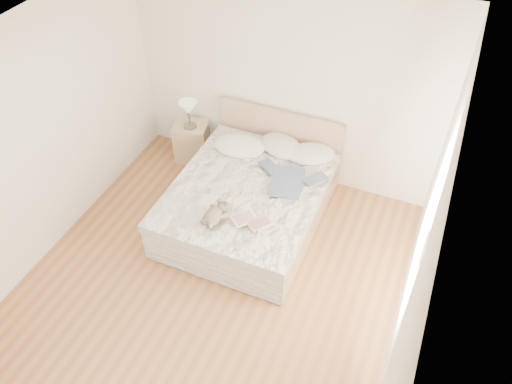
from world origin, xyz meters
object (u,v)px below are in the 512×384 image
table_lamp (188,109)px  photo_book (236,150)px  bed (250,200)px  teddy_bear (213,219)px  nightstand (192,141)px  childrens_book (252,221)px

table_lamp → photo_book: (0.83, -0.31, -0.21)m
bed → teddy_bear: bed is taller
nightstand → photo_book: bearing=-22.1°
bed → nightstand: size_ratio=3.83×
table_lamp → photo_book: bearing=-20.4°
nightstand → table_lamp: size_ratio=1.42×
childrens_book → teddy_bear: size_ratio=1.19×
nightstand → childrens_book: (1.53, -1.40, 0.35)m
nightstand → childrens_book: 2.11m
nightstand → photo_book: (0.86, -0.35, 0.35)m
bed → childrens_book: (0.28, -0.60, 0.32)m
bed → photo_book: (-0.39, 0.46, 0.32)m
photo_book → childrens_book: size_ratio=0.74×
bed → photo_book: bearing=130.5°
table_lamp → teddy_bear: bearing=-53.6°
nightstand → photo_book: size_ratio=1.97×
nightstand → teddy_bear: (1.14, -1.55, 0.37)m
table_lamp → childrens_book: size_ratio=1.03×
table_lamp → photo_book: 0.92m
photo_book → teddy_bear: bearing=-71.1°
nightstand → table_lamp: table_lamp is taller
bed → teddy_bear: (-0.11, -0.75, 0.34)m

